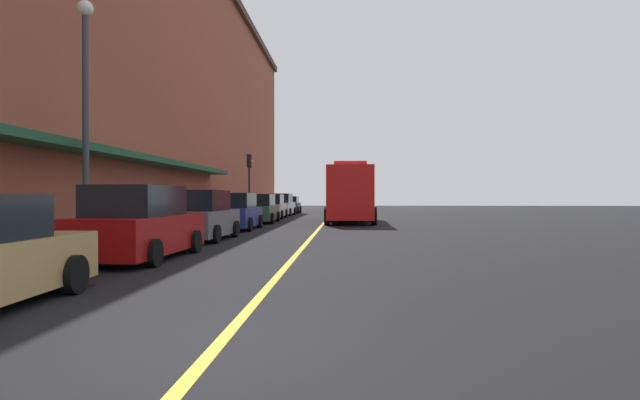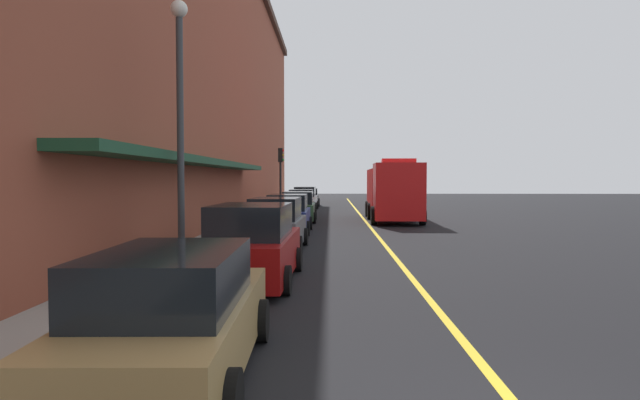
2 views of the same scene
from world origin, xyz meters
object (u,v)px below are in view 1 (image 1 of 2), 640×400
Objects in this scene: parked_car_3 at (235,212)px; parking_meter_0 at (278,202)px; fire_truck at (351,195)px; parked_car_4 at (259,209)px; parked_car_1 at (139,225)px; parked_car_7 at (290,205)px; parked_car_5 at (271,207)px; parked_car_6 at (282,205)px; parked_car_2 at (202,217)px; street_lamp_left at (86,96)px; parking_meter_1 at (241,205)px; traffic_light_near at (249,173)px.

parked_car_3 reaches higher than parking_meter_0.
parking_meter_0 is (-6.97, 18.12, -0.62)m from fire_truck.
parked_car_1 is at bearing 179.30° from parked_car_4.
fire_truck is at bearing -161.62° from parked_car_7.
parking_meter_0 is at bearing 4.46° from parked_car_5.
parked_car_5 is at bearing 179.13° from parked_car_7.
parked_car_4 is 0.97× the size of parked_car_6.
parked_car_5 is 1.03× the size of parked_car_6.
parked_car_2 is at bearing 1.54° from parked_car_1.
parked_car_2 reaches higher than parking_meter_0.
street_lamp_left reaches higher than parked_car_5.
fire_truck is 19.43m from parking_meter_0.
parked_car_7 is (0.03, 5.60, -0.09)m from parked_car_6.
street_lamp_left is (-1.99, -10.16, 3.58)m from parked_car_3.
parked_car_4 is at bearing -51.42° from parking_meter_1.
parked_car_7 is 2.37m from parking_meter_0.
parked_car_3 is 0.49× the size of fire_truck.
parking_meter_0 is at bearing 10.99° from parked_car_6.
traffic_light_near is (0.66, 20.49, -1.24)m from street_lamp_left.
parking_meter_1 is (-1.31, -9.72, 0.21)m from parked_car_6.
parked_car_1 is 19.39m from fire_truck.
fire_truck is at bearing -68.95° from parking_meter_0.
fire_truck reaches higher than parking_meter_0.
fire_truck is 7.76m from traffic_light_near.
street_lamp_left is at bearing 169.09° from parked_car_3.
parking_meter_1 is 0.31× the size of traffic_light_near.
parked_car_2 is 0.62× the size of street_lamp_left.
parked_car_7 is 3.66× the size of parking_meter_1.
street_lamp_left is at bearing -91.89° from parking_meter_1.
parked_car_2 is 31.10m from parking_meter_0.
traffic_light_near is at bearing 88.49° from parking_meter_1.
parked_car_6 is at bearing 86.08° from street_lamp_left.
fire_truck reaches higher than parked_car_3.
parked_car_6 is 7.84m from traffic_light_near.
street_lamp_left is 20.53m from traffic_light_near.
street_lamp_left reaches higher than parked_car_6.
parking_meter_1 is 18.47m from street_lamp_left.
parked_car_4 is at bearing 1.35° from parked_car_1.
parking_meter_0 is at bearing 3.65° from parked_car_1.
parked_car_3 is at bearing -82.67° from traffic_light_near.
fire_truck reaches higher than parked_car_2.
parking_meter_0 is 35.57m from street_lamp_left.
parked_car_1 is 5.63m from parked_car_2.
parked_car_7 is at bearing 85.00° from parking_meter_1.
parked_car_6 reaches higher than parked_car_7.
parked_car_5 is 5.77m from parked_car_6.
fire_truck is (5.66, -10.59, 0.84)m from parked_car_6.
parking_meter_1 is (-1.47, 19.45, 0.19)m from parked_car_1.
parked_car_1 is 0.96× the size of parked_car_5.
parked_car_5 is at bearing 2.10° from parked_car_2.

